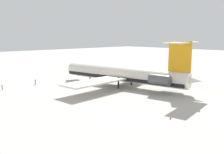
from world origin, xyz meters
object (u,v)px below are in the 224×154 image
safety_cone_nose (170,118)px  ground_crew_near_nose (2,86)px  main_jetliner (125,74)px  safety_cone_wingtip (89,73)px  ground_crew_near_tail (96,70)px  ground_crew_starboard (128,70)px  ground_crew_portside (35,81)px

safety_cone_nose → ground_crew_near_nose: bearing=16.0°
main_jetliner → safety_cone_wingtip: 29.98m
main_jetliner → safety_cone_wingtip: bearing=-26.1°
ground_crew_near_nose → ground_crew_near_tail: ground_crew_near_tail is taller
ground_crew_starboard → ground_crew_near_tail: bearing=165.9°
ground_crew_portside → ground_crew_starboard: size_ratio=0.98×
safety_cone_nose → safety_cone_wingtip: size_ratio=1.00×
ground_crew_starboard → main_jetliner: bearing=-112.6°
ground_crew_starboard → safety_cone_nose: (-45.89, 37.57, -0.87)m
safety_cone_nose → safety_cone_wingtip: bearing=-23.3°
ground_crew_near_tail → safety_cone_nose: 61.12m
main_jetliner → ground_crew_near_nose: size_ratio=28.99×
ground_crew_near_nose → safety_cone_wingtip: bearing=168.6°
ground_crew_near_nose → ground_crew_starboard: size_ratio=0.92×
safety_cone_nose → ground_crew_portside: bearing=3.7°
ground_crew_portside → ground_crew_starboard: (-2.22, -40.70, 0.03)m
ground_crew_near_tail → ground_crew_near_nose: bearing=42.4°
ground_crew_near_nose → safety_cone_wingtip: (7.66, -37.35, -0.77)m
ground_crew_near_tail → ground_crew_portside: size_ratio=1.00×
ground_crew_near_nose → safety_cone_nose: bearing=83.0°
ground_crew_portside → safety_cone_wingtip: ground_crew_portside is taller
ground_crew_near_nose → ground_crew_portside: size_ratio=0.94×
ground_crew_portside → safety_cone_wingtip: bearing=-26.3°
ground_crew_near_tail → safety_cone_wingtip: (0.38, 3.37, -0.84)m
ground_crew_near_tail → ground_crew_portside: (-6.67, 30.23, 0.00)m
main_jetliner → ground_crew_near_tail: bearing=-32.4°
ground_crew_near_nose → ground_crew_near_tail: size_ratio=0.94×
ground_crew_near_nose → safety_cone_wingtip: 38.13m
ground_crew_near_tail → ground_crew_portside: bearing=44.8°
main_jetliner → safety_cone_wingtip: size_ratio=87.01×
ground_crew_near_nose → safety_cone_wingtip: size_ratio=3.00×
safety_cone_nose → main_jetliner: bearing=-30.3°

